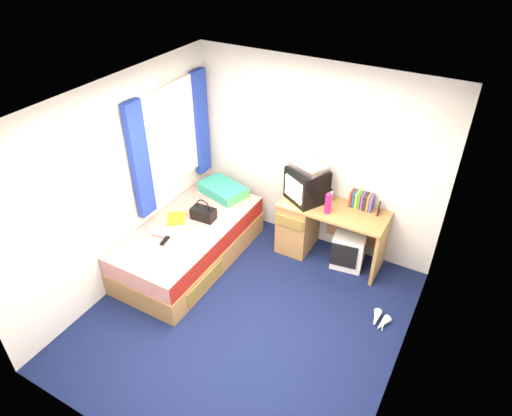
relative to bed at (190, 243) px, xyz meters
The scene contains 20 objects.
ground 1.24m from the bed, 24.86° to the right, with size 3.40×3.40×0.00m, color #0C1438.
room_shell 1.69m from the bed, 24.86° to the right, with size 3.40×3.40×3.40m.
bed is the anchor object (origin of this frame).
pillow 0.87m from the bed, 91.07° to the left, with size 0.61×0.39×0.13m, color #1B78AF.
desk 1.54m from the bed, 37.05° to the left, with size 1.30×0.55×0.75m.
storage_cube 1.98m from the bed, 27.44° to the left, with size 0.38×0.38×0.47m, color white.
crt_tv 1.62m from the bed, 39.41° to the left, with size 0.56×0.55×0.42m.
vcr 1.74m from the bed, 39.47° to the left, with size 0.39×0.28×0.07m, color #BCBCBE.
book_row 2.16m from the bed, 31.57° to the left, with size 0.27×0.13×0.20m.
picture_frame 2.33m from the bed, 28.12° to the left, with size 0.02×0.12×0.14m, color black.
pink_water_bottle 1.77m from the bed, 28.43° to the left, with size 0.08×0.08×0.25m, color #C41B5E.
aerosol_can 1.83m from the bed, 35.69° to the left, with size 0.05×0.05×0.17m, color white.
handbag 0.42m from the bed, 67.74° to the left, with size 0.30×0.18×0.28m.
towel 0.43m from the bed, 52.01° to the right, with size 0.31×0.26×0.10m, color silver.
magazine 0.35m from the bed, behind, with size 0.21×0.28×0.01m, color yellow.
water_bottle 0.49m from the bed, 118.96° to the right, with size 0.07×0.07×0.20m, color white.
colour_swatch_fan 0.67m from the bed, 85.40° to the right, with size 0.22×0.06×0.01m, color gold.
remote_control 0.48m from the bed, 97.12° to the right, with size 0.05×0.16×0.02m, color black.
window_assembly 1.29m from the bed, 138.89° to the left, with size 0.11×1.42×1.40m.
white_heels 2.42m from the bed, ahead, with size 0.21×0.28×0.09m.
Camera 1 is at (1.80, -2.95, 3.84)m, focal length 32.00 mm.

